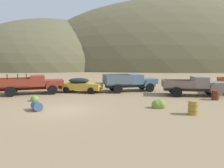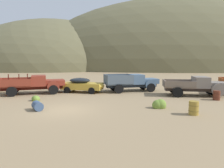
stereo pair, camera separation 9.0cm
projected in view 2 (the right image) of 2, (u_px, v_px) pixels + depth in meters
name	position (u px, v px, depth m)	size (l,w,h in m)	color
ground_plane	(64.00, 110.00, 14.06)	(300.00, 300.00, 0.00)	#937A56
hill_center	(54.00, 68.00, 86.36)	(71.21, 66.19, 39.65)	brown
hill_distant	(176.00, 68.00, 82.44)	(119.93, 59.39, 54.59)	brown
truck_rust_red	(37.00, 84.00, 20.82)	(6.63, 4.11, 2.16)	#42140D
car_faded_yellow	(82.00, 85.00, 21.64)	(4.86, 2.67, 1.57)	gold
truck_chalk_blue	(134.00, 82.00, 22.48)	(6.27, 3.55, 1.91)	#262D39
truck_primer_gray	(198.00, 86.00, 19.55)	(6.14, 3.04, 1.89)	#3D322D
oil_drum_by_truck	(193.00, 108.00, 12.83)	(0.65, 0.65, 0.89)	olive
oil_drum_tipped	(37.00, 106.00, 13.93)	(1.02, 1.10, 0.63)	#384C6B
oil_drum_spare	(216.00, 95.00, 17.53)	(0.63, 0.63, 0.83)	#5B2819
bush_between_trucks	(35.00, 99.00, 17.21)	(0.70, 0.71, 0.58)	olive
bush_near_barrel	(158.00, 105.00, 14.63)	(1.03, 0.75, 0.85)	olive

